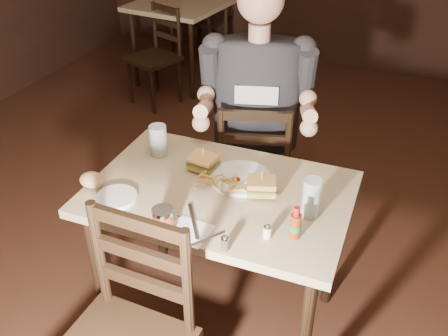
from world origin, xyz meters
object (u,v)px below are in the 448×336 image
at_px(chair_far, 254,168).
at_px(dinner_plate, 240,179).
at_px(bg_chair_far, 204,19).
at_px(hot_sauce, 296,222).
at_px(main_table, 220,207).
at_px(bg_table, 180,12).
at_px(bg_chair_near, 153,58).
at_px(syrup_dispenser, 163,221).
at_px(glass_left, 158,141).
at_px(side_plate, 117,198).
at_px(diner, 257,84).
at_px(glass_right, 311,198).

xyz_separation_m(chair_far, dinner_plate, (0.13, -0.58, 0.32)).
xyz_separation_m(bg_chair_far, hot_sauce, (1.87, -3.34, 0.36)).
distance_m(main_table, bg_chair_far, 3.52).
bearing_deg(bg_table, bg_chair_near, -90.00).
bearing_deg(chair_far, syrup_dispenser, 72.47).
bearing_deg(main_table, hot_sauce, -24.62).
relative_size(glass_left, side_plate, 0.90).
distance_m(bg_table, chair_far, 2.42).
height_order(diner, hot_sauce, diner).
height_order(glass_left, hot_sauce, glass_left).
bearing_deg(side_plate, glass_left, 91.13).
height_order(bg_chair_near, hot_sauce, hot_sauce).
relative_size(chair_far, diner, 0.88).
bearing_deg(main_table, syrup_dispenser, -104.96).
bearing_deg(glass_right, diner, 124.50).
height_order(glass_left, side_plate, glass_left).
bearing_deg(syrup_dispenser, diner, 87.38).
xyz_separation_m(main_table, bg_chair_far, (-1.50, 3.17, -0.20)).
relative_size(bg_chair_far, diner, 0.92).
distance_m(bg_chair_far, hot_sauce, 3.85).
xyz_separation_m(bg_chair_far, bg_chair_near, (0.00, -1.10, -0.05)).
bearing_deg(bg_chair_near, bg_chair_far, 110.41).
distance_m(chair_far, bg_chair_near, 1.99).
xyz_separation_m(bg_chair_far, glass_right, (1.89, -3.20, 0.38)).
bearing_deg(chair_far, glass_right, 106.70).
height_order(bg_table, glass_right, glass_right).
bearing_deg(bg_chair_far, syrup_dispenser, 119.39).
bearing_deg(syrup_dispenser, side_plate, 157.81).
xyz_separation_m(bg_table, bg_chair_far, (0.00, 0.55, -0.21)).
bearing_deg(diner, bg_chair_near, 118.30).
bearing_deg(hot_sauce, syrup_dispenser, -160.96).
bearing_deg(bg_table, diner, -54.10).
bearing_deg(glass_right, side_plate, -165.34).
height_order(diner, dinner_plate, diner).
xyz_separation_m(chair_far, bg_chair_near, (-1.43, 1.39, -0.03)).
height_order(main_table, side_plate, side_plate).
bearing_deg(glass_right, main_table, 176.72).
height_order(bg_chair_far, diner, diner).
bearing_deg(side_plate, syrup_dispenser, -21.36).
bearing_deg(main_table, side_plate, -148.85).
height_order(bg_chair_far, dinner_plate, bg_chair_far).
xyz_separation_m(bg_chair_far, diner, (1.44, -2.54, 0.51)).
bearing_deg(bg_chair_near, hot_sauce, -29.77).
bearing_deg(syrup_dispenser, bg_table, 114.73).
xyz_separation_m(bg_table, bg_chair_near, (0.00, -0.55, -0.26)).
relative_size(main_table, bg_table, 1.25).
xyz_separation_m(bg_table, hot_sauce, (1.87, -2.79, 0.16)).
bearing_deg(diner, main_table, -101.47).
bearing_deg(bg_chair_near, dinner_plate, -31.34).
relative_size(bg_chair_near, glass_left, 5.69).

